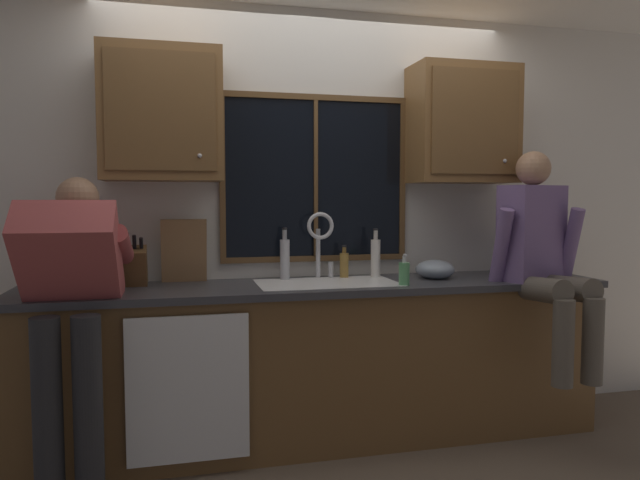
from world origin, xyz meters
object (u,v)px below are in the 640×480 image
object	(u,v)px
knife_block	(136,267)
soap_dispenser	(404,273)
bottle_tall_clear	(376,257)
mixing_bowl	(435,270)
person_standing	(71,296)
bottle_amber_small	(285,258)
cutting_board	(184,251)
bottle_green_glass	(344,264)
person_sitting_on_counter	(542,251)

from	to	relation	value
knife_block	soap_dispenser	distance (m)	1.49
bottle_tall_clear	mixing_bowl	bearing A→B (deg)	-21.00
person_standing	knife_block	bearing A→B (deg)	57.26
bottle_amber_small	cutting_board	bearing A→B (deg)	178.08
soap_dispenser	bottle_green_glass	bearing A→B (deg)	122.00
knife_block	soap_dispenser	world-z (taller)	knife_block
person_sitting_on_counter	bottle_amber_small	world-z (taller)	person_sitting_on_counter
soap_dispenser	bottle_tall_clear	xyz separation A→B (m)	(-0.05, 0.35, 0.06)
person_sitting_on_counter	bottle_tall_clear	distance (m)	0.96
person_standing	bottle_green_glass	bearing A→B (deg)	18.13
mixing_bowl	bottle_tall_clear	xyz separation A→B (m)	(-0.34, 0.13, 0.07)
bottle_green_glass	knife_block	bearing A→B (deg)	-176.61
person_standing	soap_dispenser	bearing A→B (deg)	3.43
bottle_green_glass	bottle_tall_clear	world-z (taller)	bottle_tall_clear
cutting_board	bottle_green_glass	distance (m)	0.96
cutting_board	soap_dispenser	world-z (taller)	cutting_board
person_standing	bottle_amber_small	bearing A→B (deg)	23.49
bottle_amber_small	soap_dispenser	bearing A→B (deg)	-32.03
person_sitting_on_counter	knife_block	world-z (taller)	person_sitting_on_counter
knife_block	bottle_green_glass	xyz separation A→B (m)	(1.21, 0.07, -0.03)
soap_dispenser	bottle_tall_clear	bearing A→B (deg)	97.68
person_sitting_on_counter	bottle_amber_small	size ratio (longest dim) A/B	4.06
bottle_green_glass	person_standing	bearing A→B (deg)	-161.87
bottle_green_glass	bottle_tall_clear	size ratio (longest dim) A/B	0.66
bottle_tall_clear	bottle_amber_small	bearing A→B (deg)	176.95
soap_dispenser	mixing_bowl	bearing A→B (deg)	37.49
bottle_tall_clear	bottle_amber_small	distance (m)	0.56
person_sitting_on_counter	bottle_tall_clear	bearing A→B (deg)	153.24
bottle_tall_clear	cutting_board	bearing A→B (deg)	177.53
mixing_bowl	bottle_green_glass	size ratio (longest dim) A/B	1.18
person_sitting_on_counter	mixing_bowl	distance (m)	0.62
person_sitting_on_counter	knife_block	bearing A→B (deg)	170.18
bottle_green_glass	bottle_amber_small	world-z (taller)	bottle_amber_small
cutting_board	bottle_green_glass	world-z (taller)	cutting_board
person_standing	cutting_board	world-z (taller)	person_standing
bottle_green_glass	bottle_tall_clear	distance (m)	0.20
bottle_green_glass	bottle_amber_small	bearing A→B (deg)	-179.75
cutting_board	bottle_green_glass	bearing A→B (deg)	-1.08
bottle_tall_clear	bottle_amber_small	world-z (taller)	bottle_amber_small
cutting_board	bottle_amber_small	distance (m)	0.59
person_standing	soap_dispenser	xyz separation A→B (m)	(1.72, 0.10, 0.04)
bottle_green_glass	person_sitting_on_counter	bearing A→B (deg)	-23.86
knife_block	bottle_green_glass	bearing A→B (deg)	3.39
cutting_board	person_standing	bearing A→B (deg)	-136.38
cutting_board	soap_dispenser	bearing A→B (deg)	-18.54
person_standing	knife_block	xyz separation A→B (m)	(0.27, 0.41, 0.08)
bottle_amber_small	bottle_tall_clear	bearing A→B (deg)	-3.05
person_standing	person_sitting_on_counter	xyz separation A→B (m)	(2.53, 0.02, 0.16)
soap_dispenser	cutting_board	bearing A→B (deg)	161.46
soap_dispenser	bottle_amber_small	world-z (taller)	bottle_amber_small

